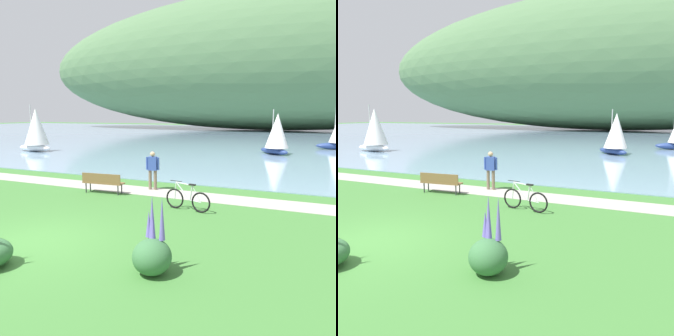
% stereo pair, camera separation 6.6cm
% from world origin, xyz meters
% --- Properties ---
extents(ground_plane, '(200.00, 200.00, 0.00)m').
position_xyz_m(ground_plane, '(0.00, 0.00, 0.00)').
color(ground_plane, '#3D7533').
extents(bay_water, '(180.00, 80.00, 0.04)m').
position_xyz_m(bay_water, '(0.00, 48.63, 0.02)').
color(bay_water, '#7A99B2').
rests_on(bay_water, ground).
extents(distant_hillside, '(104.52, 28.00, 27.17)m').
position_xyz_m(distant_hillside, '(-2.68, 65.75, 13.62)').
color(distant_hillside, '#4C7047').
rests_on(distant_hillside, bay_water).
extents(shoreline_path, '(60.00, 1.50, 0.01)m').
position_xyz_m(shoreline_path, '(0.00, 6.58, 0.01)').
color(shoreline_path, '#A39E93').
rests_on(shoreline_path, ground).
extents(park_bench_near_camera, '(1.83, 0.62, 0.88)m').
position_xyz_m(park_bench_near_camera, '(-1.55, 5.45, 0.52)').
color(park_bench_near_camera, brown).
rests_on(park_bench_near_camera, ground).
extents(bicycle_leaning_near_bench, '(1.76, 0.35, 1.01)m').
position_xyz_m(bicycle_leaning_near_bench, '(2.65, 4.49, 0.40)').
color(bicycle_leaning_near_bench, black).
rests_on(bicycle_leaning_near_bench, ground).
extents(person_at_shoreline, '(0.60, 0.28, 1.71)m').
position_xyz_m(person_at_shoreline, '(0.06, 6.97, 0.98)').
color(person_at_shoreline, '#72604C').
rests_on(person_at_shoreline, ground).
extents(echium_bush_far_cluster, '(0.84, 0.84, 1.67)m').
position_xyz_m(echium_bush_far_cluster, '(3.68, -0.31, 0.46)').
color(echium_bush_far_cluster, '#386B3D').
rests_on(echium_bush_far_cluster, ground).
extents(sailboat_mid_bay, '(2.98, 2.89, 3.67)m').
position_xyz_m(sailboat_mid_bay, '(3.50, 22.65, 1.77)').
color(sailboat_mid_bay, navy).
rests_on(sailboat_mid_bay, bay_water).
extents(sailboat_toward_hillside, '(3.53, 2.13, 4.12)m').
position_xyz_m(sailboat_toward_hillside, '(-16.18, 16.51, 1.98)').
color(sailboat_toward_hillside, white).
rests_on(sailboat_toward_hillside, bay_water).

